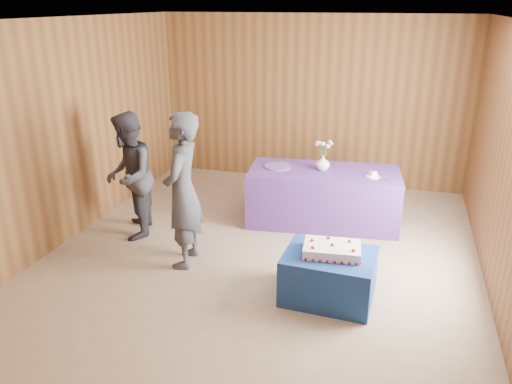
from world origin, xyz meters
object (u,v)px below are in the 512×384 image
at_px(guest_right, 129,176).
at_px(cake_table, 329,276).
at_px(serving_table, 323,197).
at_px(guest_left, 183,191).
at_px(vase, 323,163).
at_px(sheet_cake, 332,249).

bearing_deg(guest_right, cake_table, 51.95).
bearing_deg(serving_table, guest_left, -136.82).
relative_size(vase, guest_left, 0.11).
xyz_separation_m(sheet_cake, guest_left, (-1.72, 0.26, 0.34)).
distance_m(serving_table, vase, 0.47).
bearing_deg(vase, cake_table, -77.94).
bearing_deg(guest_right, guest_left, 40.76).
bearing_deg(vase, serving_table, -33.68).
distance_m(cake_table, guest_right, 2.83).
xyz_separation_m(cake_table, guest_left, (-1.71, 0.27, 0.64)).
bearing_deg(sheet_cake, guest_left, 165.47).
height_order(cake_table, guest_right, guest_right).
xyz_separation_m(sheet_cake, guest_right, (-2.68, 0.75, 0.26)).
height_order(cake_table, guest_left, guest_left).
height_order(sheet_cake, vase, vase).
bearing_deg(guest_left, cake_table, 73.33).
bearing_deg(cake_table, sheet_cake, 36.96).
xyz_separation_m(sheet_cake, vase, (-0.42, 1.87, 0.30)).
xyz_separation_m(vase, guest_right, (-2.26, -1.12, -0.04)).
bearing_deg(guest_right, vase, 94.29).
bearing_deg(guest_right, serving_table, 93.54).
distance_m(serving_table, guest_left, 2.14).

